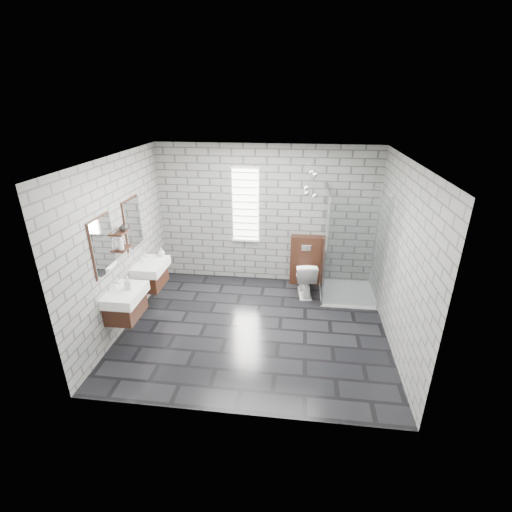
% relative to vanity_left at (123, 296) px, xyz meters
% --- Properties ---
extents(floor, '(4.20, 3.60, 0.02)m').
position_rel_vanity_left_xyz_m(floor, '(1.91, 0.52, -0.77)').
color(floor, black).
rests_on(floor, ground).
extents(ceiling, '(4.20, 3.60, 0.02)m').
position_rel_vanity_left_xyz_m(ceiling, '(1.91, 0.52, 1.95)').
color(ceiling, white).
rests_on(ceiling, wall_back).
extents(wall_back, '(4.20, 0.02, 2.70)m').
position_rel_vanity_left_xyz_m(wall_back, '(1.91, 2.33, 0.59)').
color(wall_back, gray).
rests_on(wall_back, floor).
extents(wall_front, '(4.20, 0.02, 2.70)m').
position_rel_vanity_left_xyz_m(wall_front, '(1.91, -1.29, 0.59)').
color(wall_front, gray).
rests_on(wall_front, floor).
extents(wall_left, '(0.02, 3.60, 2.70)m').
position_rel_vanity_left_xyz_m(wall_left, '(-0.20, 0.52, 0.59)').
color(wall_left, gray).
rests_on(wall_left, floor).
extents(wall_right, '(0.02, 3.60, 2.70)m').
position_rel_vanity_left_xyz_m(wall_right, '(4.02, 0.52, 0.59)').
color(wall_right, gray).
rests_on(wall_right, floor).
extents(vanity_left, '(0.47, 0.70, 1.57)m').
position_rel_vanity_left_xyz_m(vanity_left, '(0.00, 0.00, 0.00)').
color(vanity_left, '#3B1E12').
rests_on(vanity_left, wall_left).
extents(vanity_right, '(0.47, 0.70, 1.57)m').
position_rel_vanity_left_xyz_m(vanity_right, '(0.00, 1.00, 0.00)').
color(vanity_right, '#3B1E12').
rests_on(vanity_right, wall_left).
extents(shelf_lower, '(0.14, 0.30, 0.03)m').
position_rel_vanity_left_xyz_m(shelf_lower, '(-0.12, 0.47, 0.56)').
color(shelf_lower, '#3B1E12').
rests_on(shelf_lower, wall_left).
extents(shelf_upper, '(0.14, 0.30, 0.03)m').
position_rel_vanity_left_xyz_m(shelf_upper, '(-0.12, 0.47, 0.82)').
color(shelf_upper, '#3B1E12').
rests_on(shelf_upper, wall_left).
extents(window, '(0.56, 0.05, 1.48)m').
position_rel_vanity_left_xyz_m(window, '(1.51, 2.30, 0.79)').
color(window, white).
rests_on(window, wall_back).
extents(cistern_panel, '(0.60, 0.20, 1.00)m').
position_rel_vanity_left_xyz_m(cistern_panel, '(2.71, 2.22, -0.26)').
color(cistern_panel, '#3B1E12').
rests_on(cistern_panel, floor).
extents(flush_plate, '(0.18, 0.01, 0.12)m').
position_rel_vanity_left_xyz_m(flush_plate, '(2.71, 2.11, 0.04)').
color(flush_plate, silver).
rests_on(flush_plate, cistern_panel).
extents(shower_enclosure, '(1.00, 1.00, 2.03)m').
position_rel_vanity_left_xyz_m(shower_enclosure, '(3.41, 1.70, -0.25)').
color(shower_enclosure, white).
rests_on(shower_enclosure, floor).
extents(pendant_cluster, '(0.25, 0.23, 0.85)m').
position_rel_vanity_left_xyz_m(pendant_cluster, '(2.72, 1.89, 1.33)').
color(pendant_cluster, silver).
rests_on(pendant_cluster, ceiling).
extents(toilet, '(0.46, 0.71, 0.69)m').
position_rel_vanity_left_xyz_m(toilet, '(2.71, 1.76, -0.41)').
color(toilet, white).
rests_on(toilet, floor).
extents(soap_bottle_a, '(0.11, 0.11, 0.21)m').
position_rel_vanity_left_xyz_m(soap_bottle_a, '(0.09, 0.05, 0.20)').
color(soap_bottle_a, '#B2B2B2').
rests_on(soap_bottle_a, vanity_left).
extents(soap_bottle_b, '(0.13, 0.13, 0.15)m').
position_rel_vanity_left_xyz_m(soap_bottle_b, '(0.13, 1.30, 0.17)').
color(soap_bottle_b, '#B2B2B2').
rests_on(soap_bottle_b, vanity_right).
extents(soap_bottle_c, '(0.11, 0.11, 0.23)m').
position_rel_vanity_left_xyz_m(soap_bottle_c, '(-0.11, 0.38, 0.69)').
color(soap_bottle_c, '#B2B2B2').
rests_on(soap_bottle_c, shelf_lower).
extents(vase, '(0.13, 0.13, 0.11)m').
position_rel_vanity_left_xyz_m(vase, '(-0.11, 0.51, 0.89)').
color(vase, '#B2B2B2').
rests_on(vase, shelf_upper).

